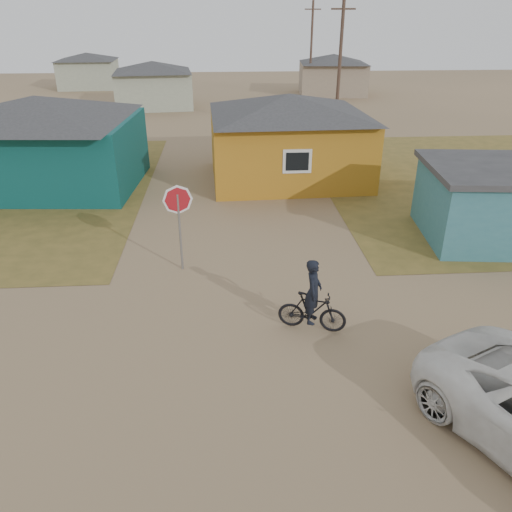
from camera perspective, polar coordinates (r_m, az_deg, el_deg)
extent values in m
plane|color=#927654|center=(11.58, -0.27, -12.47)|extent=(120.00, 120.00, 0.00)
cube|color=#0B3D3C|center=(24.56, -23.05, 10.71)|extent=(8.40, 6.54, 3.00)
pyramid|color=#303133|center=(24.17, -23.90, 15.25)|extent=(8.93, 7.08, 1.00)
cube|color=#B3761B|center=(23.92, 3.67, 12.34)|extent=(7.21, 6.24, 3.00)
pyramid|color=#303133|center=(23.52, 3.81, 16.96)|extent=(7.72, 6.76, 0.90)
cube|color=silver|center=(20.98, 4.73, 10.73)|extent=(1.20, 0.06, 1.00)
cube|color=black|center=(20.95, 4.74, 10.71)|extent=(0.95, 0.04, 0.75)
cube|color=#9FA58E|center=(43.75, -11.56, 18.14)|extent=(6.49, 5.60, 2.80)
pyramid|color=#303133|center=(43.54, -11.79, 20.47)|extent=(7.04, 6.15, 0.80)
cube|color=gray|center=(50.48, 8.73, 19.38)|extent=(6.41, 5.50, 2.80)
pyramid|color=#303133|center=(50.30, 8.87, 21.41)|extent=(6.95, 6.05, 0.80)
cube|color=#9FA58E|center=(56.94, -18.56, 19.11)|extent=(5.75, 5.28, 2.70)
pyramid|color=#303133|center=(56.79, -18.82, 20.80)|extent=(6.28, 5.81, 0.70)
cylinder|color=#4D382E|center=(31.97, 9.49, 20.15)|extent=(0.20, 0.20, 8.00)
cube|color=#4D382E|center=(31.80, 9.97, 26.06)|extent=(1.40, 0.10, 0.10)
cylinder|color=#4D382E|center=(47.81, 6.31, 22.28)|extent=(0.20, 0.20, 8.00)
cube|color=#4D382E|center=(47.70, 6.53, 26.23)|extent=(1.40, 0.10, 0.10)
cylinder|color=gray|center=(15.21, -8.67, 2.64)|extent=(0.07, 0.07, 2.45)
imported|color=black|center=(12.56, 6.42, -6.31)|extent=(1.78, 0.99, 1.03)
imported|color=black|center=(12.26, 6.56, -4.04)|extent=(0.58, 0.71, 1.69)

